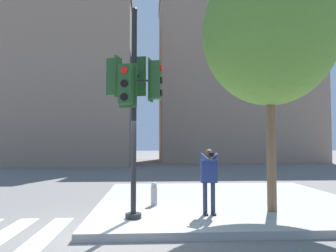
{
  "coord_description": "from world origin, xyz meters",
  "views": [
    {
      "loc": [
        1.02,
        -7.1,
        1.96
      ],
      "look_at": [
        1.47,
        0.95,
        2.39
      ],
      "focal_mm": 35.0,
      "sensor_mm": 36.0,
      "label": 1
    }
  ],
  "objects": [
    {
      "name": "person_photographer",
      "position": [
        2.51,
        1.11,
        1.16
      ],
      "size": [
        0.5,
        0.53,
        1.63
      ],
      "color": "black",
      "rests_on": "sidewalk_corner"
    },
    {
      "name": "building_right",
      "position": [
        10.57,
        28.9,
        9.35
      ],
      "size": [
        16.99,
        9.6,
        18.67
      ],
      "color": "gray",
      "rests_on": "ground_plane"
    },
    {
      "name": "traffic_signal_pole",
      "position": [
        0.63,
        0.8,
        3.22
      ],
      "size": [
        1.38,
        1.39,
        5.11
      ],
      "color": "black",
      "rests_on": "sidewalk_corner"
    },
    {
      "name": "ground_plane",
      "position": [
        0.0,
        0.0,
        0.0
      ],
      "size": [
        160.0,
        160.0,
        0.0
      ],
      "primitive_type": "plane",
      "color": "slate"
    },
    {
      "name": "building_left",
      "position": [
        -5.98,
        26.17,
        7.52
      ],
      "size": [
        10.85,
        12.95,
        15.01
      ],
      "color": "gray",
      "rests_on": "ground_plane"
    },
    {
      "name": "street_tree",
      "position": [
        4.25,
        1.46,
        4.97
      ],
      "size": [
        3.64,
        3.64,
        6.8
      ],
      "color": "brown",
      "rests_on": "sidewalk_corner"
    },
    {
      "name": "sidewalk_corner",
      "position": [
        3.5,
        3.5,
        0.09
      ],
      "size": [
        8.0,
        8.0,
        0.18
      ],
      "color": "#9E9B96",
      "rests_on": "ground_plane"
    },
    {
      "name": "fire_hydrant",
      "position": [
        1.15,
        2.4,
        0.51
      ],
      "size": [
        0.18,
        0.24,
        0.66
      ],
      "color": "#99999E",
      "rests_on": "sidewalk_corner"
    }
  ]
}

